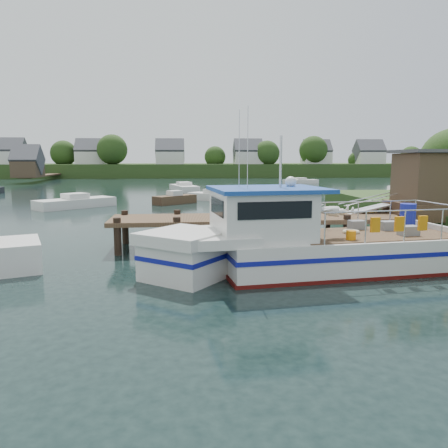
{
  "coord_description": "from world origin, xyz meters",
  "views": [
    {
      "loc": [
        -2.82,
        -19.78,
        4.05
      ],
      "look_at": [
        -1.0,
        -1.5,
        1.3
      ],
      "focal_mm": 35.0,
      "sensor_mm": 36.0,
      "label": 1
    }
  ],
  "objects": [
    {
      "name": "moored_far",
      "position": [
        17.01,
        51.12,
        0.36
      ],
      "size": [
        5.92,
        2.78,
        0.97
      ],
      "rotation": [
        0.0,
        0.0,
        0.41
      ],
      "color": "silver",
      "rests_on": "ground"
    },
    {
      "name": "moored_c",
      "position": [
        19.88,
        23.1,
        0.46
      ],
      "size": [
        8.12,
        3.32,
        1.25
      ],
      "rotation": [
        0.0,
        0.0,
        -0.09
      ],
      "color": "silver",
      "rests_on": "ground"
    },
    {
      "name": "lobster_boat",
      "position": [
        1.43,
        -4.77,
        1.04
      ],
      "size": [
        12.12,
        4.64,
        5.75
      ],
      "rotation": [
        0.0,
        0.0,
        0.12
      ],
      "color": "silver",
      "rests_on": "ground"
    },
    {
      "name": "ground_plane",
      "position": [
        0.0,
        0.0,
        0.0
      ],
      "size": [
        160.0,
        160.0,
        0.0
      ],
      "primitive_type": "plane",
      "color": "black"
    },
    {
      "name": "moored_b",
      "position": [
        0.29,
        22.69,
        0.42
      ],
      "size": [
        4.93,
        4.81,
        1.14
      ],
      "rotation": [
        0.0,
        0.0,
        -0.15
      ],
      "color": "silver",
      "rests_on": "ground"
    },
    {
      "name": "dock",
      "position": [
        6.51,
        0.01,
        2.24
      ],
      "size": [
        16.6,
        3.0,
        4.78
      ],
      "color": "#4E3825",
      "rests_on": "ground"
    },
    {
      "name": "moored_rowboat",
      "position": [
        -3.36,
        19.97,
        0.44
      ],
      "size": [
        4.06,
        3.71,
        1.2
      ],
      "rotation": [
        0.0,
        0.0,
        0.17
      ],
      "color": "#4E3825",
      "rests_on": "ground"
    },
    {
      "name": "moored_d",
      "position": [
        -2.38,
        36.06,
        0.42
      ],
      "size": [
        3.87,
        7.03,
        1.13
      ],
      "rotation": [
        0.0,
        0.0,
        -0.27
      ],
      "color": "silver",
      "rests_on": "ground"
    },
    {
      "name": "far_shore",
      "position": [
        0.01,
        82.37,
        2.1
      ],
      "size": [
        140.0,
        42.55,
        9.22
      ],
      "color": "#2C451C",
      "rests_on": "ground"
    },
    {
      "name": "moored_a",
      "position": [
        -11.57,
        17.54,
        0.45
      ],
      "size": [
        6.35,
        6.0,
        1.2
      ],
      "rotation": [
        0.0,
        0.0,
        0.38
      ],
      "color": "silver",
      "rests_on": "ground"
    }
  ]
}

